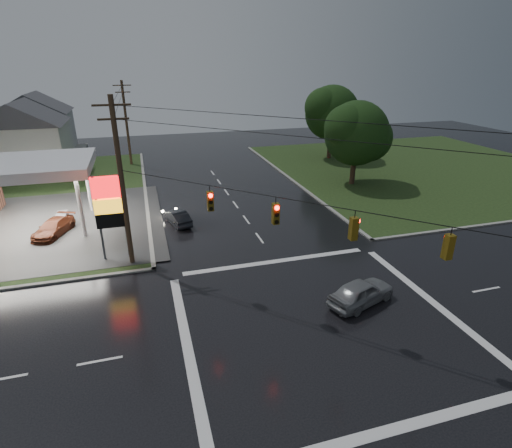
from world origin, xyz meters
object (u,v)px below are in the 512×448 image
object	(u,v)px
utility_pole_n	(126,122)
car_pump	(54,228)
tree_ne_far	(333,113)
utility_pole_nw	(122,182)
pylon_sign	(110,204)
house_near	(24,138)
car_north	(178,217)
car_crossing	(361,292)
tree_ne_near	(358,134)
house_far	(36,124)

from	to	relation	value
utility_pole_n	car_pump	size ratio (longest dim) A/B	2.44
tree_ne_far	utility_pole_n	bearing A→B (deg)	171.45
utility_pole_nw	car_pump	bearing A→B (deg)	131.74
car_pump	pylon_sign	bearing A→B (deg)	-26.29
house_near	car_north	world-z (taller)	house_near
utility_pole_nw	house_near	bearing A→B (deg)	113.37
house_near	car_crossing	size ratio (longest dim) A/B	2.61
pylon_sign	car_crossing	size ratio (longest dim) A/B	1.42
tree_ne_near	car_crossing	distance (m)	24.39
tree_ne_near	car_pump	bearing A→B (deg)	-168.68
utility_pole_nw	car_pump	world-z (taller)	utility_pole_nw
house_near	tree_ne_far	distance (m)	38.19
utility_pole_n	house_far	bearing A→B (deg)	141.23
car_north	tree_ne_far	bearing A→B (deg)	-155.89
tree_ne_far	house_near	bearing A→B (deg)	176.99
car_north	car_crossing	xyz separation A→B (m)	(8.74, -14.77, 0.11)
tree_ne_near	car_pump	size ratio (longest dim) A/B	2.08
utility_pole_n	car_crossing	size ratio (longest dim) A/B	2.48
utility_pole_n	tree_ne_far	distance (m)	26.96
utility_pole_nw	utility_pole_n	xyz separation A→B (m)	(0.00, 28.50, -0.25)
utility_pole_nw	car_crossing	xyz separation A→B (m)	(12.45, -8.63, -5.00)
car_crossing	car_pump	bearing A→B (deg)	30.33
pylon_sign	utility_pole_nw	size ratio (longest dim) A/B	0.55
house_far	tree_ne_far	world-z (taller)	tree_ne_far
tree_ne_far	car_pump	world-z (taller)	tree_ne_far
utility_pole_n	tree_ne_far	size ratio (longest dim) A/B	1.07
pylon_sign	house_far	xyz separation A→B (m)	(-11.45, 37.50, 0.39)
house_far	car_north	xyz separation A→B (m)	(16.16, -32.36, -3.80)
car_crossing	car_pump	xyz separation A→B (m)	(-18.33, 15.22, -0.10)
car_pump	utility_pole_n	bearing A→B (deg)	97.58
car_pump	tree_ne_near	bearing A→B (deg)	33.91
utility_pole_nw	house_near	world-z (taller)	utility_pole_nw
car_north	car_pump	world-z (taller)	car_pump
utility_pole_nw	car_pump	xyz separation A→B (m)	(-5.88, 6.59, -5.10)
pylon_sign	tree_ne_near	size ratio (longest dim) A/B	0.67
utility_pole_nw	house_near	distance (m)	28.90
house_far	car_north	distance (m)	36.37
utility_pole_nw	utility_pole_n	size ratio (longest dim) A/B	1.05
tree_ne_far	car_crossing	world-z (taller)	tree_ne_far
utility_pole_nw	house_near	size ratio (longest dim) A/B	1.00
pylon_sign	car_pump	world-z (taller)	pylon_sign
tree_ne_near	car_crossing	bearing A→B (deg)	-117.91
tree_ne_far	car_north	world-z (taller)	tree_ne_far
utility_pole_n	car_pump	bearing A→B (deg)	-105.01
tree_ne_far	car_crossing	xyz separation A→B (m)	(-14.20, -33.12, -5.46)
car_crossing	house_far	bearing A→B (deg)	7.88
pylon_sign	tree_ne_near	distance (m)	27.23
tree_ne_far	car_crossing	bearing A→B (deg)	-113.20
utility_pole_nw	house_far	world-z (taller)	utility_pole_nw
car_north	car_crossing	size ratio (longest dim) A/B	0.87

